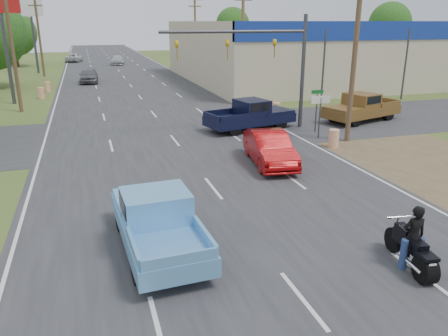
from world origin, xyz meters
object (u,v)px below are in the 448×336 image
object	(u,v)px
motorcycle	(413,252)
red_convertible	(270,149)
brown_pickup	(360,107)
distant_car_grey	(89,76)
distant_car_silver	(117,60)
distant_car_white	(74,58)
blue_pickup	(157,219)
navy_pickup	(252,114)
rider	(413,239)

from	to	relation	value
motorcycle	red_convertible	bearing A→B (deg)	98.73
brown_pickup	distant_car_grey	distance (m)	31.70
distant_car_silver	red_convertible	bearing A→B (deg)	-80.49
red_convertible	distant_car_grey	distance (m)	34.34
distant_car_silver	distant_car_white	distance (m)	9.90
red_convertible	distant_car_grey	xyz separation A→B (m)	(-7.69, 33.47, 0.03)
blue_pickup	navy_pickup	size ratio (longest dim) A/B	0.92
blue_pickup	distant_car_grey	world-z (taller)	blue_pickup
brown_pickup	distant_car_silver	world-z (taller)	brown_pickup
blue_pickup	distant_car_silver	world-z (taller)	blue_pickup
motorcycle	distant_car_silver	size ratio (longest dim) A/B	0.50
blue_pickup	brown_pickup	world-z (taller)	brown_pickup
rider	distant_car_grey	size ratio (longest dim) A/B	0.38
rider	distant_car_silver	xyz separation A→B (m)	(-2.92, 65.07, -0.19)
motorcycle	distant_car_silver	bearing A→B (deg)	101.20
red_convertible	distant_car_silver	size ratio (longest dim) A/B	0.98
blue_pickup	navy_pickup	distance (m)	15.87
navy_pickup	distant_car_white	xyz separation A→B (m)	(-11.39, 55.43, -0.27)
navy_pickup	distant_car_grey	distance (m)	28.07
red_convertible	brown_pickup	size ratio (longest dim) A/B	0.77
rider	distant_car_silver	bearing A→B (deg)	-78.78
distant_car_grey	distant_car_white	distance (m)	29.07
blue_pickup	distant_car_grey	bearing A→B (deg)	89.00
distant_car_grey	distant_car_white	world-z (taller)	distant_car_grey
distant_car_grey	distant_car_silver	distance (m)	22.25
blue_pickup	brown_pickup	size ratio (longest dim) A/B	0.90
distant_car_white	distant_car_silver	bearing A→B (deg)	141.85
navy_pickup	brown_pickup	bearing A→B (deg)	76.92
motorcycle	rider	bearing A→B (deg)	90.00
rider	distant_car_grey	xyz separation A→B (m)	(-7.72, 43.35, -0.08)
brown_pickup	distant_car_white	size ratio (longest dim) A/B	1.25
motorcycle	distant_car_silver	world-z (taller)	distant_car_silver
rider	blue_pickup	distance (m)	7.32
navy_pickup	distant_car_grey	world-z (taller)	navy_pickup
navy_pickup	distant_car_silver	xyz separation A→B (m)	(-4.67, 48.15, -0.26)
brown_pickup	distant_car_grey	xyz separation A→B (m)	(-17.42, 26.48, -0.16)
red_convertible	distant_car_grey	bearing A→B (deg)	110.92
distant_car_silver	distant_car_white	bearing A→B (deg)	139.19
blue_pickup	distant_car_grey	size ratio (longest dim) A/B	1.16
motorcycle	rider	xyz separation A→B (m)	(0.01, 0.07, 0.35)
navy_pickup	distant_car_white	size ratio (longest dim) A/B	1.22
blue_pickup	brown_pickup	bearing A→B (deg)	37.04
rider	brown_pickup	bearing A→B (deg)	-111.27
distant_car_silver	distant_car_white	world-z (taller)	distant_car_silver
distant_car_white	motorcycle	bearing A→B (deg)	106.74
red_convertible	blue_pickup	world-z (taller)	blue_pickup
brown_pickup	distant_car_silver	xyz separation A→B (m)	(-12.62, 48.20, -0.27)
red_convertible	blue_pickup	distance (m)	9.18
motorcycle	distant_car_white	bearing A→B (deg)	106.21
navy_pickup	distant_car_grey	size ratio (longest dim) A/B	1.27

